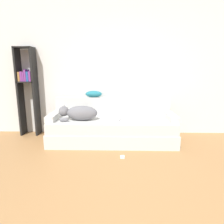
# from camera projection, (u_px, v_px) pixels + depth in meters

# --- Properties ---
(wall_back) EXTENTS (7.94, 0.06, 2.70)m
(wall_back) POSITION_uv_depth(u_px,v_px,m) (120.00, 68.00, 4.01)
(wall_back) COLOR silver
(wall_back) RESTS_ON ground_plane
(couch) EXTENTS (2.26, 0.86, 0.43)m
(couch) POSITION_uv_depth(u_px,v_px,m) (112.00, 130.00, 3.68)
(couch) COLOR silver
(couch) RESTS_ON ground_plane
(couch_backrest) EXTENTS (2.22, 0.15, 0.35)m
(couch_backrest) POSITION_uv_depth(u_px,v_px,m) (113.00, 106.00, 3.95)
(couch_backrest) COLOR silver
(couch_backrest) RESTS_ON couch
(couch_arm_left) EXTENTS (0.15, 0.67, 0.10)m
(couch_arm_left) POSITION_uv_depth(u_px,v_px,m) (54.00, 116.00, 3.64)
(couch_arm_left) COLOR silver
(couch_arm_left) RESTS_ON couch
(couch_arm_right) EXTENTS (0.15, 0.67, 0.10)m
(couch_arm_right) POSITION_uv_depth(u_px,v_px,m) (171.00, 117.00, 3.59)
(couch_arm_right) COLOR silver
(couch_arm_right) RESTS_ON couch
(dog) EXTENTS (0.69, 0.30, 0.27)m
(dog) POSITION_uv_depth(u_px,v_px,m) (79.00, 113.00, 3.52)
(dog) COLOR slate
(dog) RESTS_ON couch
(laptop) EXTENTS (0.35, 0.27, 0.02)m
(laptop) POSITION_uv_depth(u_px,v_px,m) (111.00, 120.00, 3.56)
(laptop) COLOR silver
(laptop) RESTS_ON couch
(throw_pillow) EXTENTS (0.32, 0.17, 0.12)m
(throw_pillow) POSITION_uv_depth(u_px,v_px,m) (94.00, 94.00, 3.92)
(throw_pillow) COLOR teal
(throw_pillow) RESTS_ON couch_backrest
(bookshelf) EXTENTS (0.35, 0.26, 1.74)m
(bookshelf) POSITION_uv_depth(u_px,v_px,m) (27.00, 87.00, 3.96)
(bookshelf) COLOR black
(bookshelf) RESTS_ON ground_plane
(power_adapter) EXTENTS (0.06, 0.06, 0.03)m
(power_adapter) POSITION_uv_depth(u_px,v_px,m) (122.00, 157.00, 3.03)
(power_adapter) COLOR white
(power_adapter) RESTS_ON ground_plane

